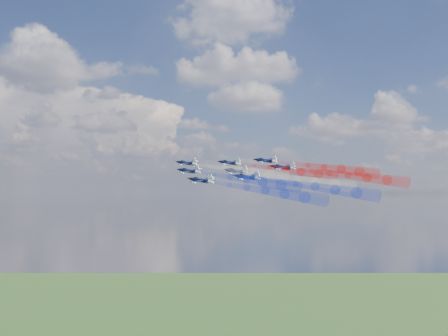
{
  "coord_description": "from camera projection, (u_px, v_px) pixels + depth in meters",
  "views": [
    {
      "loc": [
        -13.0,
        -162.18,
        153.95
      ],
      "look_at": [
        8.52,
        11.64,
        162.58
      ],
      "focal_mm": 41.48,
      "sensor_mm": 36.0,
      "label": 1
    }
  ],
  "objects": [
    {
      "name": "jet_inner_right",
      "position": [
        230.0,
        163.0,
        186.83
      ],
      "size": [
        14.29,
        14.52,
        6.18
      ],
      "primitive_type": null,
      "rotation": [
        0.14,
        -0.2,
        0.75
      ],
      "color": "black"
    },
    {
      "name": "trail_outer_right",
      "position": [
        324.0,
        167.0,
        172.08
      ],
      "size": [
        28.78,
        29.76,
        9.39
      ],
      "primitive_type": null,
      "rotation": [
        0.14,
        -0.2,
        0.75
      ],
      "color": "red"
    },
    {
      "name": "trail_outer_left",
      "position": [
        265.0,
        191.0,
        142.04
      ],
      "size": [
        28.78,
        29.76,
        9.39
      ],
      "primitive_type": null,
      "rotation": [
        0.14,
        -0.2,
        0.75
      ],
      "color": "#1832D0"
    },
    {
      "name": "trail_rear_right",
      "position": [
        348.0,
        175.0,
        158.48
      ],
      "size": [
        28.78,
        29.76,
        9.39
      ],
      "primitive_type": null,
      "rotation": [
        0.14,
        -0.2,
        0.75
      ],
      "color": "red"
    },
    {
      "name": "trail_rear_left",
      "position": [
        315.0,
        187.0,
        144.55
      ],
      "size": [
        28.78,
        29.76,
        9.39
      ],
      "primitive_type": null,
      "rotation": [
        0.14,
        -0.2,
        0.75
      ],
      "color": "#1832D0"
    },
    {
      "name": "jet_inner_left",
      "position": [
        189.0,
        171.0,
        171.44
      ],
      "size": [
        14.29,
        14.52,
        6.18
      ],
      "primitive_type": null,
      "rotation": [
        0.14,
        -0.2,
        0.75
      ],
      "color": "black"
    },
    {
      "name": "trail_inner_right",
      "position": [
        285.0,
        170.0,
        172.15
      ],
      "size": [
        28.78,
        29.76,
        9.39
      ],
      "primitive_type": null,
      "rotation": [
        0.14,
        -0.2,
        0.75
      ],
      "color": "red"
    },
    {
      "name": "jet_rear_left",
      "position": [
        247.0,
        177.0,
        159.23
      ],
      "size": [
        14.29,
        14.52,
        6.18
      ],
      "primitive_type": null,
      "rotation": [
        0.14,
        -0.2,
        0.75
      ],
      "color": "black"
    },
    {
      "name": "trail_lead",
      "position": [
        239.0,
        170.0,
        171.68
      ],
      "size": [
        28.78,
        29.76,
        9.39
      ],
      "primitive_type": null,
      "rotation": [
        0.14,
        -0.2,
        0.75
      ],
      "color": "white"
    },
    {
      "name": "jet_lead",
      "position": [
        187.0,
        163.0,
        186.36
      ],
      "size": [
        14.29,
        14.52,
        6.18
      ],
      "primitive_type": null,
      "rotation": [
        0.14,
        -0.2,
        0.75
      ],
      "color": "black"
    },
    {
      "name": "jet_center_third",
      "position": [
        236.0,
        171.0,
        172.3
      ],
      "size": [
        14.29,
        14.52,
        6.18
      ],
      "primitive_type": null,
      "rotation": [
        0.14,
        -0.2,
        0.75
      ],
      "color": "black"
    },
    {
      "name": "jet_rear_right",
      "position": [
        283.0,
        167.0,
        173.16
      ],
      "size": [
        14.29,
        14.52,
        6.18
      ],
      "primitive_type": null,
      "rotation": [
        0.14,
        -0.2,
        0.75
      ],
      "color": "black"
    },
    {
      "name": "trail_inner_left",
      "position": [
        246.0,
        179.0,
        156.76
      ],
      "size": [
        28.78,
        29.76,
        9.39
      ],
      "primitive_type": null,
      "rotation": [
        0.14,
        -0.2,
        0.75
      ],
      "color": "#1832D0"
    },
    {
      "name": "jet_outer_right",
      "position": [
        266.0,
        161.0,
        186.76
      ],
      "size": [
        14.29,
        14.52,
        6.18
      ],
      "primitive_type": null,
      "rotation": [
        0.14,
        -0.2,
        0.75
      ],
      "color": "black"
    },
    {
      "name": "trail_center_third",
      "position": [
        297.0,
        179.0,
        157.61
      ],
      "size": [
        28.78,
        29.76,
        9.39
      ],
      "primitive_type": null,
      "rotation": [
        0.14,
        -0.2,
        0.75
      ],
      "color": "white"
    },
    {
      "name": "jet_outer_left",
      "position": [
        201.0,
        180.0,
        156.72
      ],
      "size": [
        14.29,
        14.52,
        6.18
      ],
      "primitive_type": null,
      "rotation": [
        0.14,
        -0.2,
        0.75
      ],
      "color": "black"
    }
  ]
}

